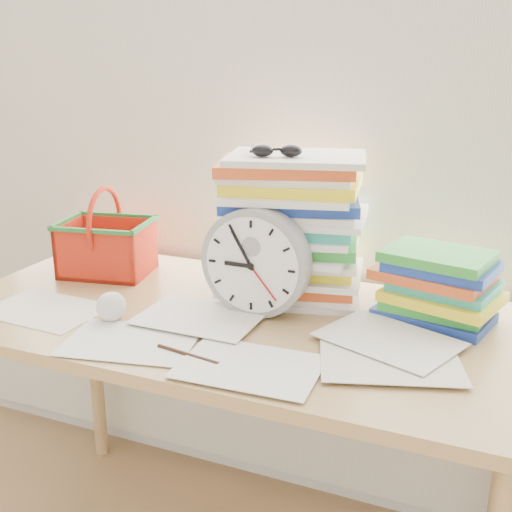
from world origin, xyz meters
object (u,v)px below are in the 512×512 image
at_px(desk, 230,343).
at_px(basket, 106,232).
at_px(clock, 256,262).
at_px(paper_stack, 292,227).
at_px(book_stack, 437,285).

distance_m(desk, basket, 0.51).
xyz_separation_m(desk, clock, (0.06, 0.03, 0.21)).
bearing_deg(paper_stack, desk, -116.70).
xyz_separation_m(paper_stack, clock, (-0.03, -0.16, -0.05)).
xyz_separation_m(paper_stack, book_stack, (0.37, -0.01, -0.10)).
relative_size(paper_stack, clock, 1.39).
bearing_deg(desk, book_stack, 20.15).
bearing_deg(clock, book_stack, 19.41).
height_order(clock, book_stack, clock).
distance_m(paper_stack, book_stack, 0.38).
relative_size(paper_stack, basket, 1.49).
bearing_deg(paper_stack, basket, -175.75).
xyz_separation_m(clock, basket, (-0.51, 0.11, -0.01)).
height_order(paper_stack, clock, paper_stack).
relative_size(desk, paper_stack, 3.83).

